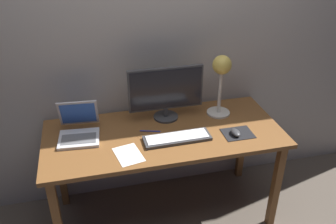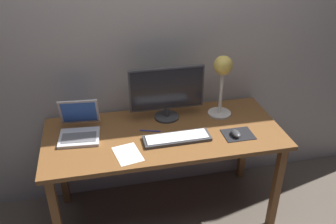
{
  "view_description": "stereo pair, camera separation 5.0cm",
  "coord_description": "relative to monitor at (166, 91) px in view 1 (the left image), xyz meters",
  "views": [
    {
      "loc": [
        -0.45,
        -1.99,
        2.05
      ],
      "look_at": [
        0.02,
        -0.05,
        0.92
      ],
      "focal_mm": 38.34,
      "sensor_mm": 36.0,
      "label": 1
    },
    {
      "loc": [
        -0.41,
        -2.0,
        2.05
      ],
      "look_at": [
        0.02,
        -0.05,
        0.92
      ],
      "focal_mm": 38.34,
      "sensor_mm": 36.0,
      "label": 2
    }
  ],
  "objects": [
    {
      "name": "monitor",
      "position": [
        0.0,
        0.0,
        0.0
      ],
      "size": [
        0.53,
        0.18,
        0.39
      ],
      "color": "#38383A",
      "rests_on": "desk"
    },
    {
      "name": "mouse",
      "position": [
        0.4,
        -0.33,
        -0.19
      ],
      "size": [
        0.06,
        0.1,
        0.03
      ],
      "primitive_type": "ellipsoid",
      "color": "#38383A",
      "rests_on": "mousepad"
    },
    {
      "name": "ground_plane",
      "position": [
        -0.06,
        -0.18,
        -0.95
      ],
      "size": [
        4.8,
        4.8,
        0.0
      ],
      "primitive_type": "plane",
      "color": "brown",
      "rests_on": "ground"
    },
    {
      "name": "desk_lamp",
      "position": [
        0.39,
        -0.03,
        0.11
      ],
      "size": [
        0.17,
        0.17,
        0.45
      ],
      "color": "beige",
      "rests_on": "desk"
    },
    {
      "name": "pen",
      "position": [
        -0.15,
        -0.16,
        -0.21
      ],
      "size": [
        0.14,
        0.05,
        0.01
      ],
      "primitive_type": "cylinder",
      "rotation": [
        0.0,
        1.57,
        -0.3
      ],
      "color": "#2633A5",
      "rests_on": "desk"
    },
    {
      "name": "laptop",
      "position": [
        -0.61,
        -0.08,
        -0.15
      ],
      "size": [
        0.28,
        0.32,
        0.23
      ],
      "color": "silver",
      "rests_on": "desk"
    },
    {
      "name": "mousepad",
      "position": [
        0.42,
        -0.32,
        -0.21
      ],
      "size": [
        0.2,
        0.16,
        0.0
      ],
      "primitive_type": "cube",
      "color": "black",
      "rests_on": "desk"
    },
    {
      "name": "desk",
      "position": [
        -0.06,
        -0.18,
        -0.29
      ],
      "size": [
        1.6,
        0.7,
        0.74
      ],
      "color": "brown",
      "rests_on": "ground"
    },
    {
      "name": "keyboard_main",
      "position": [
        0.01,
        -0.29,
        -0.2
      ],
      "size": [
        0.44,
        0.15,
        0.03
      ],
      "color": "#38383A",
      "rests_on": "desk"
    },
    {
      "name": "paper_sheet_near_mouse",
      "position": [
        -0.33,
        -0.38,
        -0.21
      ],
      "size": [
        0.19,
        0.24,
        0.0
      ],
      "primitive_type": "cube",
      "rotation": [
        0.0,
        0.0,
        0.2
      ],
      "color": "white",
      "rests_on": "desk"
    },
    {
      "name": "back_wall",
      "position": [
        -0.06,
        0.22,
        0.35
      ],
      "size": [
        4.8,
        0.06,
        2.6
      ],
      "primitive_type": "cube",
      "color": "#A8A099",
      "rests_on": "ground"
    }
  ]
}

